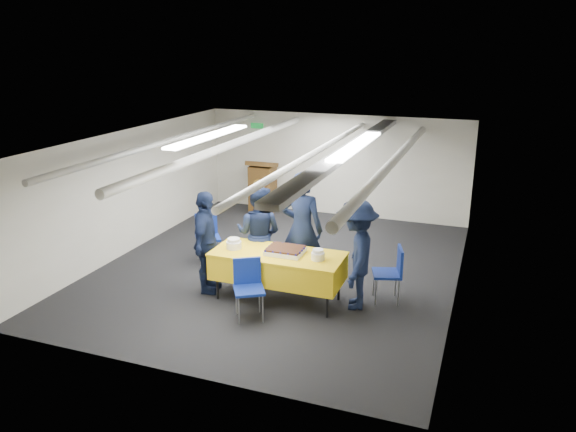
% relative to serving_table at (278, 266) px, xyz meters
% --- Properties ---
extents(ground, '(7.00, 7.00, 0.00)m').
position_rel_serving_table_xyz_m(ground, '(-0.43, 1.18, -0.56)').
color(ground, black).
rests_on(ground, ground).
extents(room_shell, '(6.00, 7.00, 2.30)m').
position_rel_serving_table_xyz_m(room_shell, '(-0.33, 1.59, 1.25)').
color(room_shell, silver).
rests_on(room_shell, ground).
extents(serving_table, '(2.01, 0.86, 0.77)m').
position_rel_serving_table_xyz_m(serving_table, '(0.00, 0.00, 0.00)').
color(serving_table, black).
rests_on(serving_table, ground).
extents(sheet_cake, '(0.56, 0.44, 0.10)m').
position_rel_serving_table_xyz_m(sheet_cake, '(0.11, 0.02, 0.26)').
color(sheet_cake, white).
rests_on(sheet_cake, serving_table).
extents(plate_stack_left, '(0.24, 0.24, 0.16)m').
position_rel_serving_table_xyz_m(plate_stack_left, '(-0.71, -0.05, 0.29)').
color(plate_stack_left, white).
rests_on(plate_stack_left, serving_table).
extents(plate_stack_right, '(0.20, 0.20, 0.16)m').
position_rel_serving_table_xyz_m(plate_stack_right, '(0.65, -0.05, 0.29)').
color(plate_stack_right, white).
rests_on(plate_stack_right, serving_table).
extents(podium, '(0.62, 0.53, 1.25)m').
position_rel_serving_table_xyz_m(podium, '(-2.03, 4.22, 0.05)').
color(podium, brown).
rests_on(podium, ground).
extents(chair_near, '(0.58, 0.58, 0.87)m').
position_rel_serving_table_xyz_m(chair_near, '(-0.20, -0.66, -0.03)').
color(chair_near, gray).
rests_on(chair_near, ground).
extents(chair_right, '(0.52, 0.52, 0.87)m').
position_rel_serving_table_xyz_m(chair_right, '(1.66, 0.56, -0.03)').
color(chair_right, gray).
rests_on(chair_right, ground).
extents(chair_left, '(0.59, 0.59, 0.87)m').
position_rel_serving_table_xyz_m(chair_left, '(-1.80, 1.09, -0.03)').
color(chair_left, gray).
rests_on(chair_left, ground).
extents(sailor_a, '(0.71, 0.47, 1.91)m').
position_rel_serving_table_xyz_m(sailor_a, '(0.16, 0.67, 0.39)').
color(sailor_a, black).
rests_on(sailor_a, ground).
extents(sailor_b, '(0.80, 0.63, 1.62)m').
position_rel_serving_table_xyz_m(sailor_b, '(-0.57, 0.61, 0.25)').
color(sailor_b, black).
rests_on(sailor_b, ground).
extents(sailor_c, '(0.64, 1.04, 1.65)m').
position_rel_serving_table_xyz_m(sailor_c, '(-1.17, -0.10, 0.27)').
color(sailor_c, black).
rests_on(sailor_c, ground).
extents(sailor_d, '(0.81, 1.17, 1.67)m').
position_rel_serving_table_xyz_m(sailor_d, '(1.17, 0.19, 0.28)').
color(sailor_d, black).
rests_on(sailor_d, ground).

